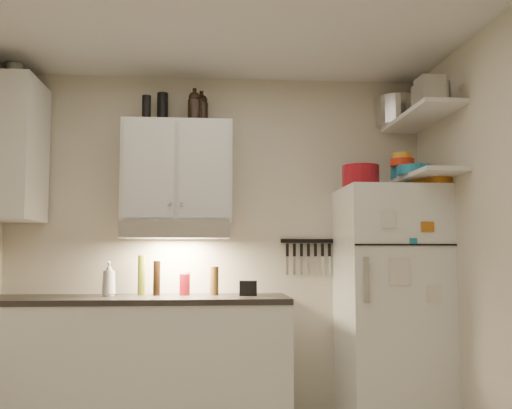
{
  "coord_description": "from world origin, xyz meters",
  "views": [
    {
      "loc": [
        -0.06,
        -2.9,
        1.22
      ],
      "look_at": [
        0.25,
        0.9,
        1.55
      ],
      "focal_mm": 40.0,
      "sensor_mm": 36.0,
      "label": 1
    }
  ],
  "objects": [
    {
      "name": "countertop",
      "position": [
        -0.55,
        1.2,
        0.9
      ],
      "size": [
        2.1,
        0.62,
        0.04
      ],
      "primitive_type": "cube",
      "color": "#2A2624",
      "rests_on": "base_cabinet"
    },
    {
      "name": "dutch_oven",
      "position": [
        1.02,
        1.09,
        1.78
      ],
      "size": [
        0.27,
        0.27,
        0.15
      ],
      "primitive_type": "cylinder",
      "rotation": [
        0.0,
        0.0,
        0.04
      ],
      "color": "maroon",
      "rests_on": "fridge"
    },
    {
      "name": "bowl_orange",
      "position": [
        1.35,
        1.15,
        1.89
      ],
      "size": [
        0.18,
        0.18,
        0.05
      ],
      "primitive_type": "cylinder",
      "color": "red",
      "rests_on": "bowl_teal"
    },
    {
      "name": "side_cabinet",
      "position": [
        -1.44,
        1.2,
        1.95
      ],
      "size": [
        0.33,
        0.55,
        1.0
      ],
      "primitive_type": "cube",
      "color": "white",
      "rests_on": "left_wall"
    },
    {
      "name": "bowl_yellow",
      "position": [
        1.35,
        1.15,
        1.94
      ],
      "size": [
        0.14,
        0.14,
        0.04
      ],
      "primitive_type": "cylinder",
      "color": "#F6AB2B",
      "rests_on": "bowl_orange"
    },
    {
      "name": "stock_pot",
      "position": [
        1.39,
        1.37,
        2.33
      ],
      "size": [
        0.4,
        0.4,
        0.22
      ],
      "primitive_type": "cylinder",
      "rotation": [
        0.0,
        0.0,
        -0.33
      ],
      "color": "silver",
      "rests_on": "shelf_hi"
    },
    {
      "name": "side_jar",
      "position": [
        -1.48,
        1.27,
        2.52
      ],
      "size": [
        0.11,
        0.11,
        0.14
      ],
      "primitive_type": "cylinder",
      "rotation": [
        0.0,
        0.0,
        0.06
      ],
      "color": "silver",
      "rests_on": "side_cabinet"
    },
    {
      "name": "base_cabinet",
      "position": [
        -0.55,
        1.2,
        0.44
      ],
      "size": [
        2.1,
        0.6,
        0.88
      ],
      "primitive_type": "cube",
      "color": "white",
      "rests_on": "floor"
    },
    {
      "name": "clear_bottle",
      "position": [
        -0.23,
        1.32,
        1.0
      ],
      "size": [
        0.07,
        0.07,
        0.17
      ],
      "primitive_type": "cylinder",
      "rotation": [
        0.0,
        0.0,
        0.35
      ],
      "color": "silver",
      "rests_on": "countertop"
    },
    {
      "name": "knife_strip",
      "position": [
        0.7,
        1.49,
        1.32
      ],
      "size": [
        0.42,
        0.02,
        0.03
      ],
      "primitive_type": "cube",
      "color": "black",
      "rests_on": "back_wall"
    },
    {
      "name": "spice_jar",
      "position": [
        1.34,
        1.16,
        1.75
      ],
      "size": [
        0.07,
        0.07,
        0.11
      ],
      "primitive_type": "cylinder",
      "rotation": [
        0.0,
        0.0,
        -0.13
      ],
      "color": "silver",
      "rests_on": "fridge"
    },
    {
      "name": "growler_b",
      "position": [
        -0.13,
        1.39,
        2.32
      ],
      "size": [
        0.14,
        0.14,
        0.24
      ],
      "primitive_type": null,
      "rotation": [
        0.0,
        0.0,
        -0.43
      ],
      "color": "black",
      "rests_on": "upper_cabinet"
    },
    {
      "name": "plates",
      "position": [
        1.38,
        0.97,
        1.81
      ],
      "size": [
        0.26,
        0.26,
        0.06
      ],
      "primitive_type": "cylinder",
      "rotation": [
        0.0,
        0.0,
        -0.06
      ],
      "color": "teal",
      "rests_on": "shelf_lo"
    },
    {
      "name": "thermos_a",
      "position": [
        -0.42,
        1.4,
        2.32
      ],
      "size": [
        0.11,
        0.11,
        0.24
      ],
      "primitive_type": "cylinder",
      "rotation": [
        0.0,
        0.0,
        -0.43
      ],
      "color": "black",
      "rests_on": "upper_cabinet"
    },
    {
      "name": "oil_bottle",
      "position": [
        -0.55,
        1.34,
        1.06
      ],
      "size": [
        0.06,
        0.06,
        0.29
      ],
      "primitive_type": "cylinder",
      "rotation": [
        0.0,
        0.0,
        -0.11
      ],
      "color": "olive",
      "rests_on": "countertop"
    },
    {
      "name": "tin_b",
      "position": [
        1.37,
        0.65,
        2.29
      ],
      "size": [
        0.16,
        0.16,
        0.16
      ],
      "primitive_type": "cube",
      "rotation": [
        0.0,
        0.0,
        0.02
      ],
      "color": "#AAAAAD",
      "rests_on": "shelf_hi"
    },
    {
      "name": "red_jar",
      "position": [
        -0.24,
        1.3,
        1.0
      ],
      "size": [
        0.1,
        0.1,
        0.15
      ],
      "primitive_type": "cylinder",
      "rotation": [
        0.0,
        0.0,
        -0.32
      ],
      "color": "maroon",
      "rests_on": "countertop"
    },
    {
      "name": "soap_bottle",
      "position": [
        -0.77,
        1.25,
        1.06
      ],
      "size": [
        0.12,
        0.12,
        0.28
      ],
      "primitive_type": "imported",
      "rotation": [
        0.0,
        0.0,
        -0.1
      ],
      "color": "white",
      "rests_on": "countertop"
    },
    {
      "name": "caddy",
      "position": [
        0.22,
        1.21,
        0.97
      ],
      "size": [
        0.13,
        0.1,
        0.11
      ],
      "primitive_type": "cube",
      "rotation": [
        0.0,
        0.0,
        -0.09
      ],
      "color": "black",
      "rests_on": "countertop"
    },
    {
      "name": "vinegar_bottle",
      "position": [
        -0.44,
        1.28,
        1.04
      ],
      "size": [
        0.06,
        0.06,
        0.25
      ],
      "primitive_type": "cylinder",
      "rotation": [
        0.0,
        0.0,
        -0.2
      ],
      "color": "black",
      "rests_on": "countertop"
    },
    {
      "name": "upper_cabinet",
      "position": [
        -0.3,
        1.33,
        1.83
      ],
      "size": [
        0.8,
        0.33,
        0.75
      ],
      "primitive_type": "cube",
      "color": "white",
      "rests_on": "back_wall"
    },
    {
      "name": "shelf_hi",
      "position": [
        1.45,
        1.02,
        2.2
      ],
      "size": [
        0.3,
        0.95,
        0.03
      ],
      "primitive_type": "cube",
      "color": "white",
      "rests_on": "right_wall"
    },
    {
      "name": "bowl_teal",
      "position": [
        1.4,
        1.22,
        1.82
      ],
      "size": [
        0.22,
        0.22,
        0.09
      ],
      "primitive_type": "cylinder",
      "color": "teal",
      "rests_on": "shelf_lo"
    },
    {
      "name": "pepper_mill",
      "position": [
        -0.02,
        1.29,
        1.02
      ],
      "size": [
        0.08,
        0.08,
        0.21
      ],
      "primitive_type": "cylinder",
      "rotation": [
        0.0,
        0.0,
        0.41
      ],
      "color": "brown",
      "rests_on": "countertop"
    },
    {
      "name": "shelf_lo",
      "position": [
        1.45,
        1.02,
        1.76
      ],
      "size": [
        0.3,
        0.95,
        0.03
      ],
      "primitive_type": "cube",
      "color": "white",
      "rests_on": "right_wall"
    },
    {
      "name": "growler_a",
      "position": [
        -0.18,
        1.29,
        2.32
      ],
      "size": [
        0.11,
        0.11,
        0.23
      ],
      "primitive_type": null,
      "rotation": [
        0.0,
        0.0,
        0.15
      ],
      "color": "black",
      "rests_on": "upper_cabinet"
    },
    {
      "name": "tin_a",
      "position": [
        1.49,
        0.93,
        2.32
      ],
      "size": [
        0.21,
        0.19,
        0.21
      ],
      "primitive_type": "cube",
      "rotation": [
        0.0,
        0.0,
        -0.01
      ],
      "color": "#AAAAAD",
      "rests_on": "shelf_hi"
    },
    {
      "name": "book_stack",
      "position": [
        1.52,
        0.96,
        1.74
      ],
      "size": [
        0.3,
        0.33,
        0.09
      ],
      "primitive_type": "cube",
      "rotation": [
        0.0,
        0.0,
        0.42
      ],
      "color": "#B66316",
      "rests_on": "fridge"
    },
    {
      "name": "fridge",
      "position": [
        1.25,
        1.16,
        0.85
      ],
      "size": [
        0.7,
        0.68,
        1.7
      ],
      "primitive_type": "cube",
      "color": "white",
      "rests_on": "floor"
    },
    {
      "name": "back_wall",
      "position": [
        0.0,
        1.51,
        1.3
      ],
      "size": [
        3.2,
        0.02,
        2.6
      ],
      "primitive_type": "cube",
      "color": "beige",
      "rests_on": "ground"
    },
    {
      "name": "thermos_b",
      "position": [
        -0.53,
        1.29,
        2.3
      ],
      "size": [
        0.09,
        0.09,
        0.19
      ],
      "primitive_type": "cylinder",
      "rotation": [
        0.0,
        0.0,
        0.4
      ],
      "color": "black",
      "rests_on": "upper_cabinet"
    },
    {
      "name": "range_hood",
      "position": [
        -0.3,
        1.27,
        1.39
      ],
      "size": [
        0.76,
        0.46,
        0.12
      ],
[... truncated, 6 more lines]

